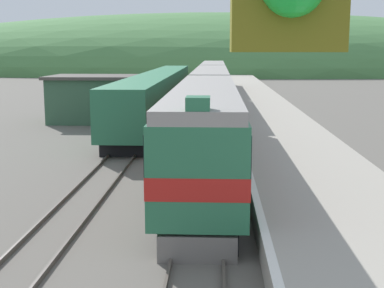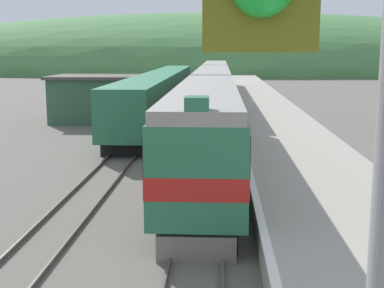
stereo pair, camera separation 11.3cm
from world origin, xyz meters
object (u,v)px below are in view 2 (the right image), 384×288
object	(u,v)px
express_train_lead_car	(206,129)
carriage_third	(215,78)
siding_train	(162,93)
carriage_second	(213,92)

from	to	relation	value
express_train_lead_car	carriage_third	size ratio (longest dim) A/B	0.95
express_train_lead_car	siding_train	distance (m)	24.89
carriage_second	siding_train	xyz separation A→B (m)	(-4.64, 3.14, -0.35)
express_train_lead_car	carriage_second	distance (m)	21.31
carriage_second	express_train_lead_car	bearing A→B (deg)	-90.00
carriage_third	siding_train	bearing A→B (deg)	-104.11
carriage_second	siding_train	size ratio (longest dim) A/B	0.51
carriage_second	siding_train	bearing A→B (deg)	145.87
siding_train	carriage_third	bearing A→B (deg)	75.89
carriage_third	siding_train	world-z (taller)	carriage_third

